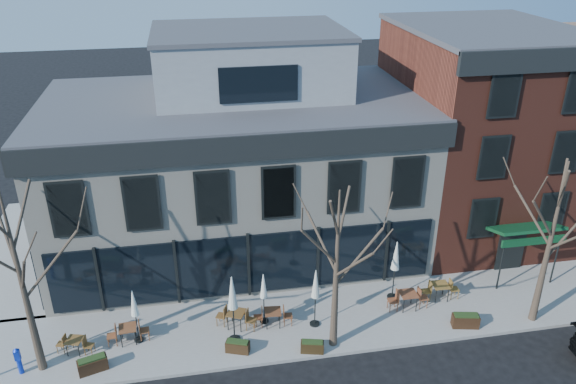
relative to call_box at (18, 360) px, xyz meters
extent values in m
plane|color=black|center=(9.25, 3.34, -0.79)|extent=(120.00, 120.00, 0.00)
cube|color=gray|center=(12.50, 1.19, -0.72)|extent=(33.50, 4.70, 0.15)
cube|color=gray|center=(-2.00, 9.34, -0.72)|extent=(4.50, 12.00, 0.15)
cube|color=beige|center=(9.25, 8.34, 3.21)|extent=(18.00, 10.00, 8.00)
cube|color=#47474C|center=(9.25, 8.34, 7.26)|extent=(18.30, 10.30, 0.30)
cube|color=black|center=(9.25, 3.22, 6.76)|extent=(18.30, 0.25, 1.10)
cube|color=black|center=(0.13, 8.34, 6.76)|extent=(0.25, 10.30, 1.10)
cube|color=black|center=(9.25, 3.28, 1.11)|extent=(17.20, 0.12, 3.00)
cube|color=black|center=(0.19, 7.34, 1.11)|extent=(0.12, 7.50, 3.00)
cube|color=gray|center=(10.25, 9.34, 8.81)|extent=(9.00, 6.50, 3.00)
cube|color=maroon|center=(22.25, 8.34, 4.71)|extent=(8.00, 10.00, 11.00)
cube|color=#47474C|center=(22.25, 8.34, 10.26)|extent=(8.20, 10.20, 0.25)
cube|color=black|center=(22.25, 3.22, 9.81)|extent=(8.20, 0.25, 1.00)
cube|color=#0E3D1E|center=(22.25, 2.49, 2.11)|extent=(3.20, 1.66, 0.67)
cube|color=black|center=(22.25, 3.29, 0.46)|extent=(1.40, 0.10, 2.50)
cone|color=#382B21|center=(0.75, 0.14, 3.32)|extent=(0.34, 0.34, 7.92)
cylinder|color=#382B21|center=(1.81, 0.33, 3.89)|extent=(2.23, 0.50, 2.48)
cylinder|color=#382B21|center=(0.29, 1.11, 4.35)|extent=(1.03, 2.05, 2.14)
cylinder|color=#382B21|center=(1.20, -0.82, 4.26)|extent=(1.03, 2.04, 2.28)
cone|color=#382B21|center=(12.25, -0.56, 2.88)|extent=(0.34, 0.34, 7.04)
cylinder|color=#382B21|center=(13.19, -0.39, 3.38)|extent=(2.00, 0.46, 2.21)
cylinder|color=#382B21|center=(11.84, 0.30, 3.79)|extent=(0.93, 1.84, 1.91)
cylinder|color=#382B21|center=(11.50, -0.83, 4.25)|extent=(1.61, 0.68, 1.97)
cylinder|color=#382B21|center=(12.65, -1.41, 3.72)|extent=(0.93, 1.83, 2.03)
cone|color=#382B21|center=(21.25, -0.56, 3.10)|extent=(0.34, 0.34, 7.48)
cylinder|color=#382B21|center=(22.25, -0.38, 3.64)|extent=(2.12, 0.48, 2.35)
cylinder|color=#382B21|center=(20.82, 0.36, 4.07)|extent=(0.98, 1.94, 2.03)
cylinder|color=#382B21|center=(20.45, -0.85, 4.56)|extent=(1.71, 0.71, 2.09)
cylinder|color=#0E2CB7|center=(0.00, 0.00, -0.32)|extent=(0.19, 0.19, 0.65)
cube|color=#0E2CB7|center=(0.00, 0.00, 0.24)|extent=(0.20, 0.17, 0.46)
cone|color=#0E2CB7|center=(0.00, 0.00, 0.52)|extent=(0.24, 0.24, 0.11)
cube|color=brown|center=(1.91, 0.80, 0.00)|extent=(0.76, 0.76, 0.04)
cylinder|color=black|center=(1.61, 0.63, -0.32)|extent=(0.04, 0.04, 0.64)
cylinder|color=black|center=(2.08, 0.50, -0.32)|extent=(0.04, 0.04, 0.64)
cylinder|color=black|center=(1.74, 1.11, -0.32)|extent=(0.04, 0.04, 0.64)
cylinder|color=black|center=(2.22, 0.97, -0.32)|extent=(0.04, 0.04, 0.64)
cube|color=brown|center=(3.97, 1.08, 0.08)|extent=(0.75, 0.75, 0.04)
cylinder|color=black|center=(3.71, 0.78, -0.28)|extent=(0.04, 0.04, 0.72)
cylinder|color=black|center=(4.27, 0.82, -0.28)|extent=(0.04, 0.04, 0.72)
cylinder|color=black|center=(3.67, 1.34, -0.28)|extent=(0.04, 0.04, 0.72)
cylinder|color=black|center=(4.22, 1.38, -0.28)|extent=(0.04, 0.04, 0.72)
cube|color=brown|center=(8.44, 1.23, 0.11)|extent=(0.95, 0.95, 0.04)
cylinder|color=black|center=(8.06, 1.09, -0.27)|extent=(0.04, 0.04, 0.74)
cylinder|color=black|center=(8.59, 0.85, -0.27)|extent=(0.04, 0.04, 0.74)
cylinder|color=black|center=(8.29, 1.61, -0.27)|extent=(0.04, 0.04, 0.74)
cylinder|color=black|center=(8.82, 1.38, -0.27)|extent=(0.04, 0.04, 0.74)
cube|color=brown|center=(10.00, 1.07, 0.07)|extent=(0.75, 0.75, 0.04)
cylinder|color=black|center=(9.70, 0.82, -0.29)|extent=(0.04, 0.04, 0.71)
cylinder|color=black|center=(10.24, 0.77, -0.29)|extent=(0.04, 0.04, 0.71)
cylinder|color=black|center=(9.75, 1.37, -0.29)|extent=(0.04, 0.04, 0.71)
cylinder|color=black|center=(10.30, 1.32, -0.29)|extent=(0.04, 0.04, 0.71)
cube|color=brown|center=(16.12, 1.14, 0.14)|extent=(0.76, 0.76, 0.04)
cylinder|color=black|center=(15.81, 0.84, -0.26)|extent=(0.04, 0.04, 0.77)
cylinder|color=black|center=(16.41, 0.84, -0.26)|extent=(0.04, 0.04, 0.77)
cylinder|color=black|center=(15.82, 1.44, -0.26)|extent=(0.04, 0.04, 0.77)
cylinder|color=black|center=(16.42, 1.44, -0.26)|extent=(0.04, 0.04, 0.77)
cube|color=brown|center=(17.83, 1.55, 0.12)|extent=(0.76, 0.76, 0.04)
cylinder|color=black|center=(17.52, 1.27, -0.27)|extent=(0.04, 0.04, 0.75)
cylinder|color=black|center=(18.10, 1.24, -0.27)|extent=(0.04, 0.04, 0.75)
cylinder|color=black|center=(17.55, 1.85, -0.27)|extent=(0.04, 0.04, 0.75)
cylinder|color=black|center=(18.13, 1.82, -0.27)|extent=(0.04, 0.04, 0.75)
cylinder|color=black|center=(4.36, 1.09, -0.62)|extent=(0.40, 0.40, 0.05)
cylinder|color=black|center=(4.36, 1.09, 0.36)|extent=(0.05, 0.05, 2.00)
cone|color=white|center=(4.36, 1.09, 1.27)|extent=(0.33, 0.33, 1.18)
cylinder|color=black|center=(8.27, 0.41, -0.61)|extent=(0.50, 0.50, 0.07)
cylinder|color=black|center=(8.27, 0.41, 0.61)|extent=(0.06, 0.06, 2.51)
cone|color=silver|center=(8.27, 0.41, 1.75)|extent=(0.41, 0.41, 1.48)
cylinder|color=black|center=(9.66, 1.37, -0.62)|extent=(0.39, 0.39, 0.05)
cylinder|color=black|center=(9.66, 1.37, 0.34)|extent=(0.04, 0.04, 1.96)
cone|color=silver|center=(9.66, 1.37, 1.23)|extent=(0.32, 0.32, 1.16)
cylinder|color=black|center=(11.77, 0.78, -0.61)|extent=(0.44, 0.44, 0.06)
cylinder|color=black|center=(11.77, 0.78, 0.47)|extent=(0.05, 0.05, 2.22)
cone|color=silver|center=(11.77, 0.78, 1.48)|extent=(0.36, 0.36, 1.31)
cylinder|color=black|center=(15.74, 2.04, -0.61)|extent=(0.48, 0.48, 0.06)
cylinder|color=black|center=(15.74, 2.04, 0.55)|extent=(0.05, 0.05, 2.38)
cone|color=silver|center=(15.74, 2.04, 1.63)|extent=(0.39, 0.39, 1.41)
cube|color=black|center=(2.72, -0.37, -0.36)|extent=(1.19, 0.75, 0.56)
cube|color=#1E3314|center=(2.72, -0.37, -0.06)|extent=(1.06, 0.63, 0.09)
cube|color=black|center=(8.33, -0.31, -0.40)|extent=(1.03, 0.69, 0.48)
cube|color=#1E3314|center=(8.33, -0.31, -0.14)|extent=(0.92, 0.58, 0.08)
cube|color=#2E210F|center=(11.30, -0.86, -0.41)|extent=(0.99, 0.59, 0.47)
cube|color=#1E3314|center=(11.30, -0.86, -0.16)|extent=(0.89, 0.49, 0.07)
cube|color=black|center=(18.10, -0.50, -0.36)|extent=(1.19, 0.67, 0.56)
cube|color=#1E3314|center=(18.10, -0.50, -0.06)|extent=(1.06, 0.56, 0.09)
camera|label=1|loc=(7.16, -18.02, 15.09)|focal=35.00mm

